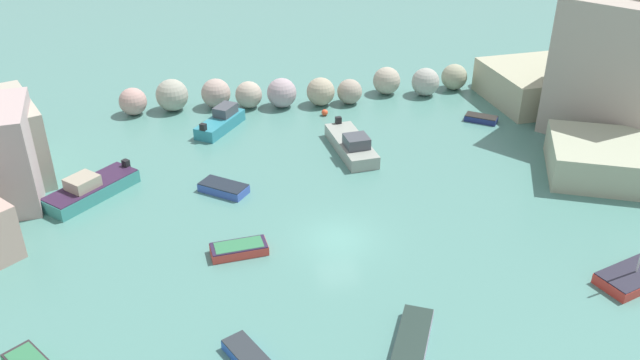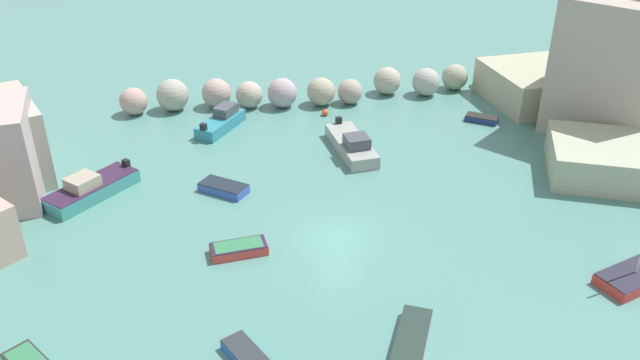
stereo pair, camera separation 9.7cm
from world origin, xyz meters
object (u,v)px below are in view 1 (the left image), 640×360
(moored_boat_0, at_px, (352,145))
(moored_boat_5, at_px, (91,189))
(moored_boat_2, at_px, (248,357))
(moored_boat_4, at_px, (224,188))
(moored_boat_8, at_px, (239,249))
(moored_boat_6, at_px, (221,121))
(channel_buoy, at_px, (325,112))
(moored_boat_3, at_px, (635,276))
(moored_boat_1, at_px, (481,119))
(moored_boat_9, at_px, (412,342))

(moored_boat_0, distance_m, moored_boat_5, 17.91)
(moored_boat_2, height_order, moored_boat_4, moored_boat_4)
(moored_boat_4, xyz_separation_m, moored_boat_8, (0.35, -6.97, 0.01))
(moored_boat_6, bearing_deg, channel_buoy, -48.19)
(moored_boat_3, bearing_deg, moored_boat_1, -109.10)
(moored_boat_9, bearing_deg, moored_boat_1, -2.81)
(moored_boat_1, relative_size, moored_boat_8, 0.82)
(moored_boat_4, bearing_deg, moored_boat_6, 125.13)
(channel_buoy, height_order, moored_boat_9, moored_boat_9)
(moored_boat_3, xyz_separation_m, moored_boat_5, (-28.44, 14.60, 0.24))
(moored_boat_4, bearing_deg, moored_boat_2, -51.78)
(moored_boat_1, distance_m, moored_boat_6, 20.47)
(moored_boat_4, distance_m, moored_boat_9, 17.47)
(moored_boat_1, relative_size, moored_boat_5, 0.45)
(moored_boat_1, distance_m, moored_boat_8, 24.88)
(moored_boat_2, bearing_deg, channel_buoy, 135.34)
(channel_buoy, xyz_separation_m, moored_boat_8, (-8.56, -17.78, 0.04))
(moored_boat_2, height_order, moored_boat_5, moored_boat_5)
(moored_boat_4, xyz_separation_m, moored_boat_9, (7.32, -15.86, 0.01))
(channel_buoy, bearing_deg, moored_boat_0, -85.64)
(moored_boat_3, xyz_separation_m, moored_boat_6, (-19.65, 23.41, 0.28))
(moored_boat_3, distance_m, moored_boat_5, 31.97)
(moored_boat_8, bearing_deg, moored_boat_6, 84.39)
(moored_boat_8, relative_size, moored_boat_9, 0.70)
(channel_buoy, distance_m, moored_boat_4, 14.00)
(moored_boat_1, xyz_separation_m, moored_boat_4, (-20.82, -7.17, 0.05))
(channel_buoy, xyz_separation_m, moored_boat_6, (-8.37, -0.93, 0.35))
(moored_boat_5, height_order, moored_boat_9, moored_boat_5)
(channel_buoy, xyz_separation_m, moored_boat_3, (11.27, -24.34, 0.07))
(moored_boat_1, distance_m, moored_boat_2, 30.60)
(moored_boat_5, height_order, moored_boat_8, moored_boat_5)
(channel_buoy, distance_m, moored_boat_6, 8.43)
(moored_boat_4, height_order, moored_boat_9, moored_boat_9)
(channel_buoy, height_order, moored_boat_1, channel_buoy)
(moored_boat_6, height_order, moored_boat_9, moored_boat_6)
(channel_buoy, distance_m, moored_boat_2, 27.54)
(moored_boat_6, distance_m, moored_boat_8, 16.85)
(moored_boat_1, height_order, moored_boat_8, moored_boat_8)
(moored_boat_0, xyz_separation_m, moored_boat_2, (-9.44, -19.15, -0.32))
(moored_boat_8, bearing_deg, moored_boat_2, -97.41)
(moored_boat_0, xyz_separation_m, moored_boat_6, (-8.90, 5.97, 0.03))
(moored_boat_4, bearing_deg, moored_boat_0, 60.73)
(moored_boat_2, relative_size, moored_boat_8, 0.95)
(moored_boat_6, bearing_deg, moored_boat_1, -62.14)
(moored_boat_2, relative_size, moored_boat_6, 0.62)
(moored_boat_1, bearing_deg, moored_boat_6, 29.01)
(moored_boat_2, distance_m, moored_boat_9, 7.35)
(moored_boat_4, distance_m, moored_boat_6, 9.89)
(moored_boat_8, height_order, moored_boat_9, moored_boat_9)
(moored_boat_3, bearing_deg, moored_boat_8, -35.64)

